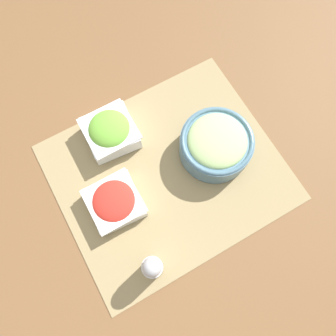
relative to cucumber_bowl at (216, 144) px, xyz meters
The scene contains 6 objects.
ground_plane 0.13m from the cucumber_bowl, ahead, with size 3.00×3.00×0.00m, color brown.
placemat 0.13m from the cucumber_bowl, ahead, with size 0.53×0.45×0.00m.
cucumber_bowl is the anchor object (origin of this frame).
lettuce_bowl 0.25m from the cucumber_bowl, 37.61° to the right, with size 0.12×0.12×0.07m.
tomato_bowl 0.27m from the cucumber_bowl, ahead, with size 0.12×0.12×0.05m.
pepper_shaker 0.31m from the cucumber_bowl, 32.97° to the left, with size 0.04×0.04×0.11m.
Camera 1 is at (0.11, 0.20, 0.76)m, focal length 35.00 mm.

